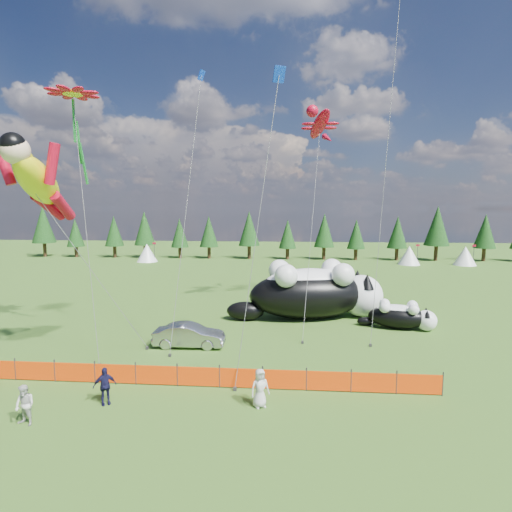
{
  "coord_description": "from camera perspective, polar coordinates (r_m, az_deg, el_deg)",
  "views": [
    {
      "loc": [
        4.13,
        -20.49,
        8.26
      ],
      "look_at": [
        2.12,
        4.0,
        5.35
      ],
      "focal_mm": 28.0,
      "sensor_mm": 36.0,
      "label": 1
    }
  ],
  "objects": [
    {
      "name": "spectator_b",
      "position": [
        18.51,
        -30.15,
        -17.98
      ],
      "size": [
        0.86,
        0.64,
        1.59
      ],
      "primitive_type": "imported",
      "rotation": [
        0.0,
        0.0,
        -0.26
      ],
      "color": "beige",
      "rests_on": "ground"
    },
    {
      "name": "flower_kite",
      "position": [
        26.9,
        -24.69,
        20.01
      ],
      "size": [
        4.36,
        5.28,
        15.37
      ],
      "color": "#B30823",
      "rests_on": "ground"
    },
    {
      "name": "diamond_kite_c",
      "position": [
        20.85,
        3.07,
        22.87
      ],
      "size": [
        2.47,
        3.27,
        15.53
      ],
      "color": "#0D39CB",
      "rests_on": "ground"
    },
    {
      "name": "gecko_kite",
      "position": [
        33.13,
        9.08,
        18.04
      ],
      "size": [
        4.13,
        11.75,
        16.99
      ],
      "color": "#B30823",
      "rests_on": "ground"
    },
    {
      "name": "car",
      "position": [
        24.77,
        -9.51,
        -11.1
      ],
      "size": [
        4.28,
        1.57,
        1.4
      ],
      "primitive_type": "imported",
      "rotation": [
        0.0,
        0.0,
        1.59
      ],
      "color": "#A5A6AA",
      "rests_on": "ground"
    },
    {
      "name": "safety_fence",
      "position": [
        19.57,
        -8.23,
        -16.66
      ],
      "size": [
        22.06,
        0.06,
        1.1
      ],
      "color": "#262626",
      "rests_on": "ground"
    },
    {
      "name": "ground",
      "position": [
        22.47,
        -6.45,
        -14.85
      ],
      "size": [
        160.0,
        160.0,
        0.0
      ],
      "primitive_type": "plane",
      "color": "#143609",
      "rests_on": "ground"
    },
    {
      "name": "diamond_kite_a",
      "position": [
        28.55,
        -8.07,
        22.2
      ],
      "size": [
        1.04,
        6.74,
        18.15
      ],
      "color": "#0D39CB",
      "rests_on": "ground"
    },
    {
      "name": "cat_small",
      "position": [
        29.64,
        20.02,
        -8.02
      ],
      "size": [
        5.23,
        2.68,
        1.91
      ],
      "rotation": [
        0.0,
        0.0,
        -0.22
      ],
      "color": "black",
      "rests_on": "ground"
    },
    {
      "name": "spectator_c",
      "position": [
        18.86,
        -20.81,
        -16.96
      ],
      "size": [
        1.06,
        0.92,
        1.62
      ],
      "primitive_type": "imported",
      "rotation": [
        0.0,
        0.0,
        0.58
      ],
      "color": "#141335",
      "rests_on": "ground"
    },
    {
      "name": "superhero_kite",
      "position": [
        22.78,
        -28.73,
        9.34
      ],
      "size": [
        6.97,
        6.12,
        12.52
      ],
      "color": "yellow",
      "rests_on": "ground"
    },
    {
      "name": "spectator_e",
      "position": [
        17.53,
        0.57,
        -18.35
      ],
      "size": [
        0.95,
        0.82,
        1.64
      ],
      "primitive_type": "imported",
      "rotation": [
        0.0,
        0.0,
        0.45
      ],
      "color": "beige",
      "rests_on": "ground"
    },
    {
      "name": "cat_large",
      "position": [
        30.64,
        8.46,
        -4.98
      ],
      "size": [
        11.93,
        6.0,
        4.35
      ],
      "rotation": [
        0.0,
        0.0,
        0.21
      ],
      "color": "black",
      "rests_on": "ground"
    },
    {
      "name": "diamond_kite_b",
      "position": [
        32.6,
        19.84,
        30.95
      ],
      "size": [
        2.91,
        5.82,
        24.33
      ],
      "color": "#0D8EA3",
      "rests_on": "ground"
    },
    {
      "name": "tree_line",
      "position": [
        65.76,
        1.09,
        3.04
      ],
      "size": [
        90.0,
        4.0,
        8.0
      ],
      "primitive_type": null,
      "color": "black",
      "rests_on": "ground"
    },
    {
      "name": "festival_tents",
      "position": [
        61.26,
        11.11,
        0.2
      ],
      "size": [
        50.0,
        3.2,
        2.8
      ],
      "primitive_type": null,
      "color": "white",
      "rests_on": "ground"
    }
  ]
}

